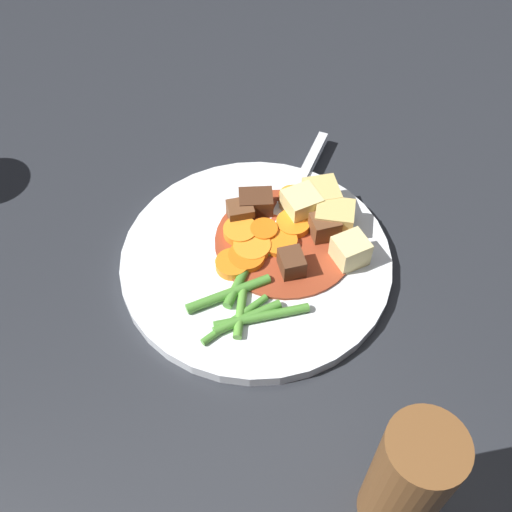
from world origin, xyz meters
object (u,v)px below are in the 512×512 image
carrot_slice_6 (250,248)px  meat_chunk_3 (240,213)px  carrot_slice_2 (293,225)px  potato_chunk_1 (350,251)px  potato_chunk_3 (321,197)px  carrot_slice_0 (293,199)px  fork (295,191)px  potato_chunk_2 (301,205)px  meat_chunk_0 (292,264)px  pepper_mill (408,480)px  carrot_slice_1 (264,232)px  carrot_slice_5 (249,261)px  potato_chunk_0 (334,218)px  carrot_slice_3 (238,233)px  carrot_slice_4 (235,267)px  meat_chunk_2 (256,203)px  dinner_plate (256,260)px  carrot_slice_7 (281,245)px  meat_chunk_1 (325,227)px

carrot_slice_6 → meat_chunk_3: 0.04m
carrot_slice_2 → potato_chunk_1: potato_chunk_1 is taller
carrot_slice_6 → potato_chunk_3: (0.09, 0.01, 0.01)m
carrot_slice_0 → fork: bearing=46.9°
potato_chunk_2 → fork: size_ratio=0.21×
meat_chunk_0 → pepper_mill: size_ratio=0.20×
carrot_slice_1 → meat_chunk_3: 0.03m
carrot_slice_5 → potato_chunk_0: (0.09, -0.00, 0.01)m
carrot_slice_1 → potato_chunk_3: 0.07m
potato_chunk_2 → carrot_slice_3: bearing=174.0°
carrot_slice_2 → carrot_slice_0: bearing=57.4°
carrot_slice_4 → potato_chunk_1: 0.11m
meat_chunk_2 → fork: size_ratio=0.22×
carrot_slice_3 → carrot_slice_5: (-0.01, -0.03, -0.00)m
carrot_slice_1 → potato_chunk_3: bearing=3.1°
carrot_slice_3 → potato_chunk_2: bearing=-6.0°
carrot_slice_2 → pepper_mill: bearing=-107.6°
carrot_slice_3 → potato_chunk_1: potato_chunk_1 is taller
carrot_slice_2 → carrot_slice_5: same height
dinner_plate → carrot_slice_3: carrot_slice_3 is taller
carrot_slice_7 → carrot_slice_5: bearing=-179.4°
carrot_slice_5 → fork: 0.10m
fork → carrot_slice_4: bearing=-152.3°
carrot_slice_0 → potato_chunk_0: bearing=-69.6°
carrot_slice_6 → meat_chunk_0: 0.04m
potato_chunk_3 → meat_chunk_3: size_ratio=1.37×
potato_chunk_0 → pepper_mill: (-0.11, -0.23, 0.04)m
carrot_slice_6 → meat_chunk_1: bearing=-15.7°
potato_chunk_0 → meat_chunk_1: 0.01m
carrot_slice_2 → meat_chunk_0: 0.05m
dinner_plate → potato_chunk_2: potato_chunk_2 is taller
dinner_plate → carrot_slice_0: bearing=29.8°
meat_chunk_1 → pepper_mill: bearing=-113.6°
dinner_plate → carrot_slice_0: size_ratio=9.06×
carrot_slice_1 → carrot_slice_7: (0.01, -0.02, -0.00)m
carrot_slice_4 → meat_chunk_3: meat_chunk_3 is taller
carrot_slice_5 → meat_chunk_2: meat_chunk_2 is taller
carrot_slice_0 → carrot_slice_4: size_ratio=0.88×
carrot_slice_5 → meat_chunk_1: (0.08, -0.01, 0.01)m
potato_chunk_1 → potato_chunk_3: size_ratio=0.87×
carrot_slice_0 → potato_chunk_2: size_ratio=0.88×
potato_chunk_2 → meat_chunk_1: 0.03m
potato_chunk_0 → potato_chunk_3: size_ratio=1.08×
carrot_slice_1 → carrot_slice_5: carrot_slice_1 is taller
carrot_slice_6 → potato_chunk_0: potato_chunk_0 is taller
potato_chunk_3 → meat_chunk_1: bearing=-120.0°
carrot_slice_4 → potato_chunk_2: 0.09m
potato_chunk_1 → meat_chunk_3: size_ratio=1.20×
carrot_slice_6 → meat_chunk_2: meat_chunk_2 is taller
meat_chunk_1 → potato_chunk_2: bearing=96.0°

